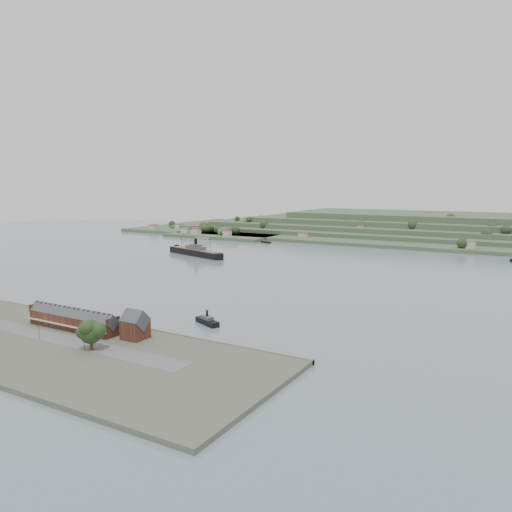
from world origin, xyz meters
The scene contains 9 objects.
ground centered at (0.00, 0.00, 0.00)m, with size 1400.00×1400.00×0.00m, color slate.
near_shore centered at (0.00, -186.75, 1.01)m, with size 220.00×80.00×2.60m.
terrace_row centered at (-10.00, -168.02, 6.84)m, with size 55.60×9.80×11.07m.
gabled_building centered at (27.50, -164.00, 8.19)m, with size 10.40×10.18×14.09m.
far_peninsula centered at (27.91, 393.10, 11.88)m, with size 760.00×309.00×30.00m.
steamship centered at (-123.91, 78.28, 3.92)m, with size 86.10×35.12×21.23m.
tugboat centered at (38.05, -122.48, 1.88)m, with size 17.51×10.92×7.69m.
ferry_west centered at (-112.90, 210.37, 1.40)m, with size 15.99×9.87×5.82m.
fig_tree centered at (22.36, -185.33, 10.23)m, with size 12.08×10.47×13.49m.
Camera 1 is at (187.30, -327.47, 72.57)m, focal length 35.00 mm.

